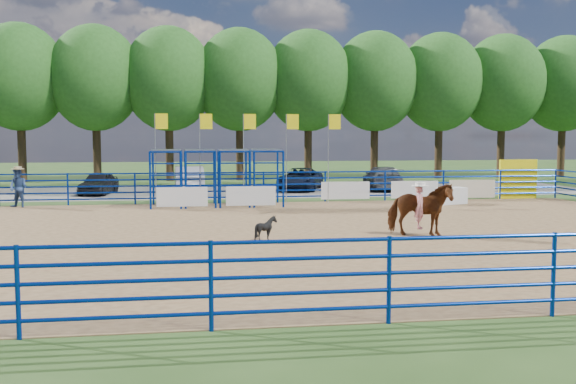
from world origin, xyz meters
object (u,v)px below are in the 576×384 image
object	(u,v)px
announcer_table	(451,196)
car_a	(99,183)
car_c	(300,179)
spectator_cowboy	(18,187)
calf	(266,228)
car_b	(189,179)
horse_and_rider	(420,207)
car_d	(383,178)

from	to	relation	value
announcer_table	car_a	world-z (taller)	car_a
announcer_table	car_c	size ratio (longest dim) A/B	0.31
spectator_cowboy	calf	bearing A→B (deg)	-47.16
announcer_table	car_c	distance (m)	10.46
spectator_cowboy	car_b	distance (m)	10.25
calf	car_b	bearing A→B (deg)	15.46
car_b	horse_and_rider	bearing A→B (deg)	110.05
car_c	calf	bearing A→B (deg)	-82.87
announcer_table	calf	xyz separation A→B (m)	(-9.73, -9.27, -0.00)
car_a	car_c	distance (m)	11.40
calf	car_b	world-z (taller)	car_b
spectator_cowboy	car_c	bearing A→B (deg)	28.04
car_b	car_d	size ratio (longest dim) A/B	0.94
car_a	car_d	world-z (taller)	car_d
car_a	car_d	size ratio (longest dim) A/B	0.76
horse_and_rider	car_b	xyz separation A→B (m)	(-7.37, 17.48, -0.20)
horse_and_rider	spectator_cowboy	size ratio (longest dim) A/B	1.34
car_d	car_a	bearing A→B (deg)	10.50
horse_and_rider	car_d	distance (m)	17.89
calf	car_d	size ratio (longest dim) A/B	0.16
car_c	announcer_table	bearing A→B (deg)	-37.25
calf	car_b	distance (m)	17.88
car_c	horse_and_rider	bearing A→B (deg)	-67.39
calf	spectator_cowboy	size ratio (longest dim) A/B	0.42
horse_and_rider	calf	bearing A→B (deg)	-177.34
horse_and_rider	car_b	size ratio (longest dim) A/B	0.54
calf	announcer_table	bearing A→B (deg)	-38.79
horse_and_rider	announcer_table	bearing A→B (deg)	62.01
car_c	car_d	size ratio (longest dim) A/B	0.99
car_b	spectator_cowboy	bearing A→B (deg)	40.82
announcer_table	car_b	world-z (taller)	car_b
car_a	spectator_cowboy	bearing A→B (deg)	-102.32
car_c	car_d	distance (m)	4.93
car_b	car_d	distance (m)	11.38
horse_and_rider	calf	world-z (taller)	horse_and_rider
car_b	car_a	bearing A→B (deg)	6.37
spectator_cowboy	car_c	world-z (taller)	spectator_cowboy
announcer_table	spectator_cowboy	world-z (taller)	spectator_cowboy
car_c	car_d	world-z (taller)	car_d
calf	spectator_cowboy	xyz separation A→B (m)	(-9.87, 10.64, 0.52)
announcer_table	horse_and_rider	xyz separation A→B (m)	(-4.80, -9.04, 0.54)
car_a	car_b	size ratio (longest dim) A/B	0.81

